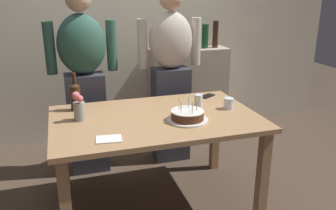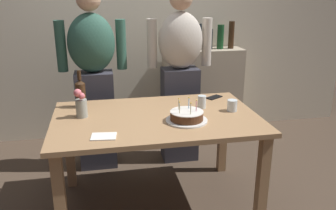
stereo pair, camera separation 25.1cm
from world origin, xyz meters
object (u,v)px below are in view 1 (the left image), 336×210
(napkin_stack, at_px, (109,139))
(flower_vase, at_px, (79,108))
(person_man_bearded, at_px, (84,79))
(wine_bottle, at_px, (75,96))
(water_glass_near, at_px, (229,103))
(person_woman_cardigan, at_px, (171,73))
(water_glass_far, at_px, (198,101))
(birthday_cake, at_px, (187,116))
(cell_phone, at_px, (207,96))

(napkin_stack, xyz_separation_m, flower_vase, (-0.15, 0.40, 0.09))
(flower_vase, height_order, person_man_bearded, person_man_bearded)
(flower_vase, bearing_deg, wine_bottle, 92.47)
(napkin_stack, relative_size, flower_vase, 0.72)
(water_glass_near, bearing_deg, person_woman_cardigan, 107.45)
(water_glass_far, xyz_separation_m, person_man_bearded, (-0.83, 0.63, 0.08))
(birthday_cake, relative_size, napkin_stack, 1.88)
(birthday_cake, relative_size, wine_bottle, 1.00)
(water_glass_far, relative_size, person_man_bearded, 0.06)
(napkin_stack, bearing_deg, person_man_bearded, 93.07)
(water_glass_near, height_order, cell_phone, water_glass_near)
(birthday_cake, distance_m, water_glass_near, 0.42)
(water_glass_near, xyz_separation_m, water_glass_far, (-0.21, 0.11, 0.01))
(napkin_stack, bearing_deg, cell_phone, 34.97)
(wine_bottle, relative_size, cell_phone, 2.05)
(napkin_stack, relative_size, person_man_bearded, 0.09)
(water_glass_near, distance_m, water_glass_far, 0.24)
(water_glass_far, height_order, flower_vase, flower_vase)
(birthday_cake, bearing_deg, person_woman_cardigan, 79.89)
(water_glass_near, relative_size, person_man_bearded, 0.05)
(person_man_bearded, bearing_deg, birthday_cake, 125.65)
(person_man_bearded, bearing_deg, napkin_stack, 93.07)
(birthday_cake, distance_m, flower_vase, 0.77)
(water_glass_near, height_order, person_man_bearded, person_man_bearded)
(water_glass_near, distance_m, flower_vase, 1.13)
(birthday_cake, bearing_deg, person_man_bearded, 125.65)
(cell_phone, height_order, person_woman_cardigan, person_woman_cardigan)
(napkin_stack, height_order, person_man_bearded, person_man_bearded)
(water_glass_near, xyz_separation_m, person_woman_cardigan, (-0.24, 0.75, 0.09))
(napkin_stack, bearing_deg, person_woman_cardigan, 55.02)
(water_glass_far, relative_size, person_woman_cardigan, 0.06)
(birthday_cake, xyz_separation_m, napkin_stack, (-0.58, -0.17, -0.03))
(wine_bottle, height_order, napkin_stack, wine_bottle)
(wine_bottle, xyz_separation_m, flower_vase, (0.01, -0.24, -0.02))
(napkin_stack, distance_m, person_woman_cardigan, 1.30)
(water_glass_far, xyz_separation_m, wine_bottle, (-0.93, 0.21, 0.07))
(wine_bottle, bearing_deg, water_glass_near, -15.84)
(water_glass_near, height_order, wine_bottle, wine_bottle)
(water_glass_far, height_order, person_woman_cardigan, person_woman_cardigan)
(cell_phone, relative_size, person_woman_cardigan, 0.09)
(person_man_bearded, bearing_deg, water_glass_near, 144.11)
(flower_vase, bearing_deg, water_glass_far, 1.85)
(flower_vase, height_order, person_woman_cardigan, person_woman_cardigan)
(birthday_cake, distance_m, wine_bottle, 0.88)
(water_glass_near, bearing_deg, water_glass_far, 151.23)
(person_woman_cardigan, bearing_deg, flower_vase, 36.75)
(wine_bottle, xyz_separation_m, person_man_bearded, (0.10, 0.43, 0.02))
(birthday_cake, distance_m, cell_phone, 0.62)
(cell_phone, relative_size, napkin_stack, 0.92)
(flower_vase, bearing_deg, person_man_bearded, 82.25)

